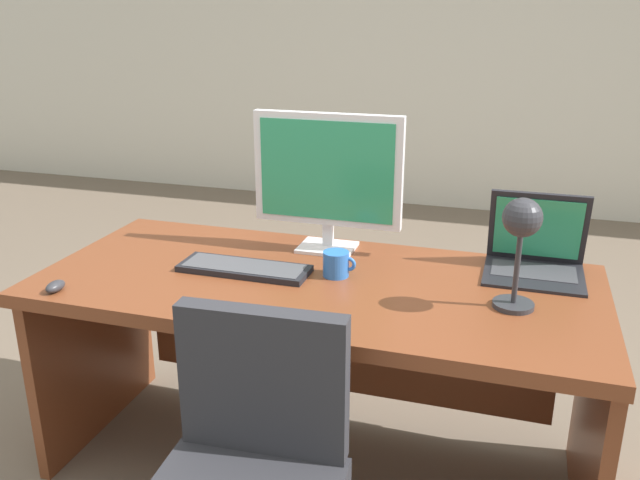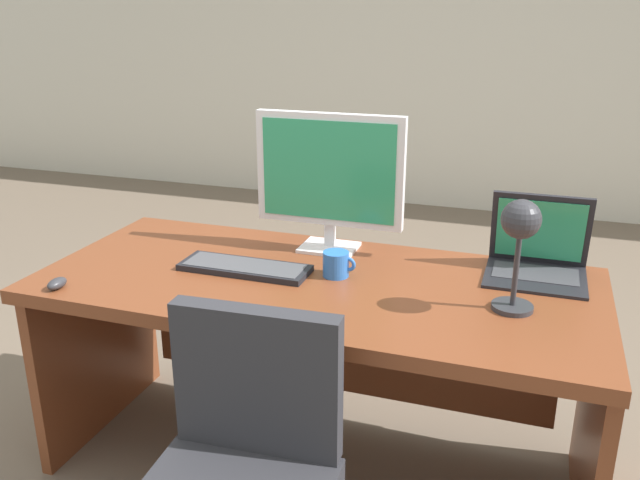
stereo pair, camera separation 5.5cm
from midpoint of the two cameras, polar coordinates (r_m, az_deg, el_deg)
name	(u,v)px [view 2 (the right image)]	position (r m, az deg, el deg)	size (l,w,h in m)	color
ground	(403,300)	(3.76, 7.60, -5.12)	(12.00, 12.00, 0.00)	#6B5B4C
back_wall	(465,28)	(5.39, 12.68, 17.33)	(10.00, 0.10, 2.80)	silver
desk	(320,324)	(2.26, 0.75, -7.28)	(1.80, 0.80, 0.72)	brown
monitor	(329,174)	(2.32, 1.49, 5.69)	(0.53, 0.16, 0.49)	silver
laptop	(538,250)	(2.29, 18.89, -0.80)	(0.32, 0.28, 0.26)	black
keyboard	(245,267)	(2.22, -5.77, -2.37)	(0.44, 0.15, 0.02)	black
mouse	(57,283)	(2.21, -21.01, -3.52)	(0.04, 0.08, 0.03)	#2D2D33
desk_lamp	(520,233)	(1.91, 17.59, 0.53)	(0.12, 0.14, 0.34)	#2D2D33
coffee_mug	(336,264)	(2.15, 2.16, -2.08)	(0.11, 0.08, 0.08)	blue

